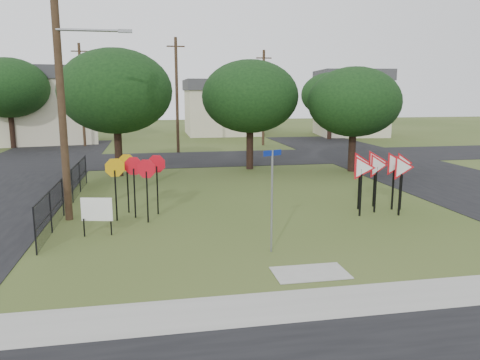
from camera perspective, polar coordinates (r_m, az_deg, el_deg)
name	(u,v)px	position (r m, az deg, el deg)	size (l,w,h in m)	color
ground	(285,245)	(15.15, 5.56, -7.92)	(140.00, 140.00, 0.00)	#384A1B
sidewalk	(336,302)	(11.47, 11.61, -14.35)	(30.00, 1.60, 0.02)	gray
planting_strip	(358,327)	(10.49, 14.20, -16.98)	(30.00, 0.80, 0.02)	#384A1B
street_right	(438,177)	(29.11, 23.01, 0.31)	(8.00, 50.00, 0.02)	black
street_far	(209,159)	(34.36, -3.80, 2.61)	(60.00, 8.00, 0.02)	black
curb_pad	(310,273)	(13.01, 8.57, -11.14)	(2.00, 1.20, 0.02)	gray
street_name_sign	(272,195)	(14.05, 3.91, -1.80)	(0.60, 0.27, 3.14)	gray
stop_sign_cluster	(136,172)	(18.39, -12.58, 0.94)	(2.28, 1.91, 2.41)	black
yield_sign_cluster	(382,168)	(19.75, 16.89, 1.46)	(3.14, 1.80, 2.47)	black
info_board	(97,211)	(16.51, -17.06, -3.58)	(1.05, 0.27, 1.33)	black
utility_pole_main	(62,81)	(18.54, -20.92, 11.20)	(3.55, 0.33, 10.00)	#432F1E
far_pole_a	(177,95)	(37.83, -7.70, 10.25)	(1.40, 0.24, 9.00)	#432F1E
far_pole_b	(263,97)	(42.98, 2.88, 10.04)	(1.40, 0.24, 8.50)	#432F1E
far_pole_c	(82,95)	(44.17, -18.72, 9.84)	(1.40, 0.24, 9.00)	#432F1E
fence_run	(68,191)	(20.72, -20.27, -1.22)	(0.05, 11.55, 1.50)	black
house_left	(45,104)	(48.80, -22.72, 8.49)	(10.58, 8.88, 7.20)	beige
house_mid	(222,107)	(54.40, -2.22, 8.91)	(8.40, 8.40, 6.20)	beige
house_right	(351,103)	(54.47, 13.36, 9.17)	(8.30, 8.30, 7.20)	beige
tree_near_left	(116,91)	(27.84, -14.93, 10.40)	(6.40, 6.40, 7.27)	black
tree_near_mid	(250,97)	(29.41, 1.23, 10.13)	(6.00, 6.00, 6.80)	black
tree_near_right	(354,102)	(29.38, 13.74, 9.22)	(5.60, 5.60, 6.33)	black
tree_far_left	(8,88)	(45.36, -26.40, 10.03)	(6.80, 6.80, 7.73)	black
tree_far_right	(331,95)	(49.22, 10.99, 10.16)	(6.00, 6.00, 6.80)	black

